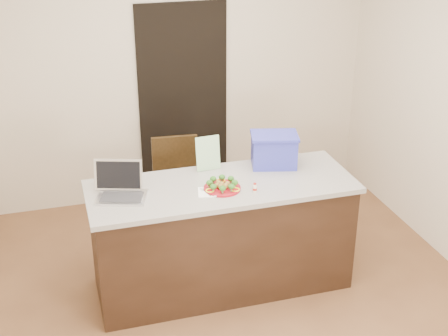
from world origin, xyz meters
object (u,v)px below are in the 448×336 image
object	(u,v)px
island	(222,236)
chair	(178,182)
blue_box	(274,150)
napkin	(209,192)
plate	(222,188)
laptop	(120,187)
yogurt_bottle	(255,188)

from	to	relation	value
island	chair	bearing A→B (deg)	99.52
island	blue_box	world-z (taller)	blue_box
island	napkin	distance (m)	0.49
plate	chair	xyz separation A→B (m)	(-0.13, 0.99, -0.40)
plate	laptop	xyz separation A→B (m)	(-0.75, 0.12, 0.06)
napkin	laptop	bearing A→B (deg)	166.89
yogurt_bottle	laptop	distance (m)	1.00
island	laptop	xyz separation A→B (m)	(-0.77, 0.04, 0.53)
napkin	chair	bearing A→B (deg)	91.25
plate	yogurt_bottle	xyz separation A→B (m)	(0.22, -0.11, 0.02)
laptop	napkin	bearing A→B (deg)	4.92
napkin	chair	xyz separation A→B (m)	(-0.02, 1.02, -0.39)
yogurt_bottle	chair	world-z (taller)	yogurt_bottle
laptop	chair	distance (m)	1.16
island	yogurt_bottle	xyz separation A→B (m)	(0.20, -0.19, 0.49)
yogurt_bottle	chair	size ratio (longest dim) A/B	0.07
plate	napkin	xyz separation A→B (m)	(-0.11, -0.02, -0.01)
napkin	yogurt_bottle	distance (m)	0.34
island	laptop	distance (m)	0.93
laptop	chair	bearing A→B (deg)	72.73
blue_box	island	bearing A→B (deg)	-142.42
plate	blue_box	size ratio (longest dim) A/B	0.65
yogurt_bottle	napkin	bearing A→B (deg)	166.10
napkin	yogurt_bottle	world-z (taller)	yogurt_bottle
napkin	blue_box	distance (m)	0.72
laptop	yogurt_bottle	bearing A→B (deg)	4.66
yogurt_bottle	blue_box	bearing A→B (deg)	53.45
plate	blue_box	xyz separation A→B (m)	(0.52, 0.30, 0.13)
island	plate	size ratio (longest dim) A/B	7.36
plate	island	bearing A→B (deg)	75.32
blue_box	chair	distance (m)	1.09
laptop	blue_box	size ratio (longest dim) A/B	0.97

